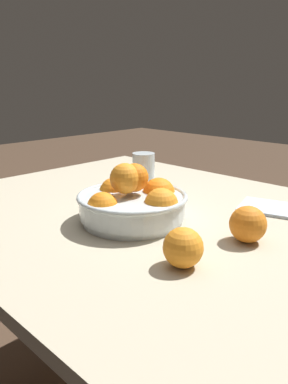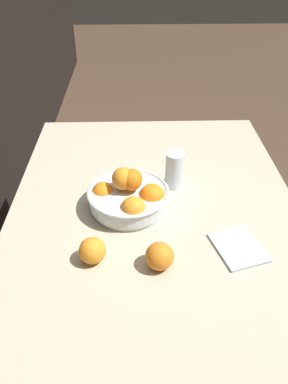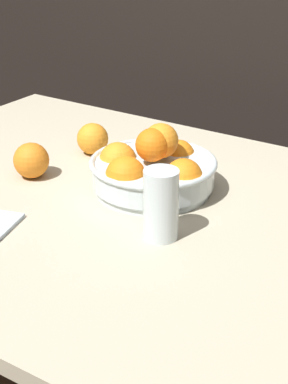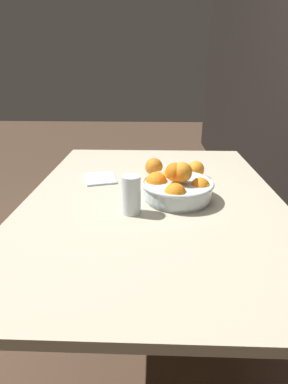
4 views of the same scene
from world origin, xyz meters
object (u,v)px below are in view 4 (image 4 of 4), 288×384
at_px(fruit_bowl, 176,187).
at_px(orange_loose_front, 195,169).
at_px(juice_glass, 131,197).
at_px(orange_loose_near_bowl, 153,167).

distance_m(fruit_bowl, orange_loose_front, 0.26).
height_order(fruit_bowl, juice_glass, fruit_bowl).
bearing_deg(juice_glass, fruit_bowl, 127.12).
height_order(orange_loose_near_bowl, orange_loose_front, orange_loose_near_bowl).
xyz_separation_m(fruit_bowl, juice_glass, (0.12, -0.16, 0.01)).
relative_size(juice_glass, orange_loose_front, 1.76).
bearing_deg(juice_glass, orange_loose_front, 143.77).
relative_size(fruit_bowl, orange_loose_front, 3.54).
bearing_deg(fruit_bowl, juice_glass, -52.88).
height_order(fruit_bowl, orange_loose_front, fruit_bowl).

